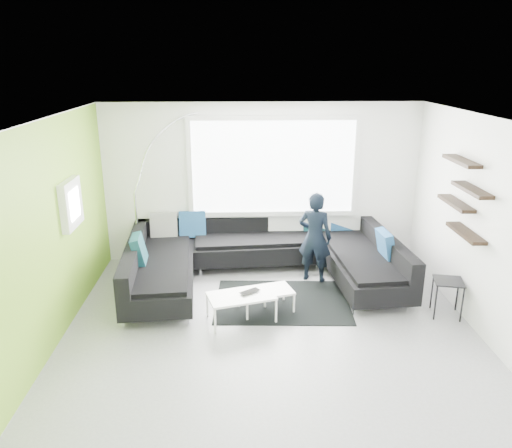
{
  "coord_description": "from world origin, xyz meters",
  "views": [
    {
      "loc": [
        -0.42,
        -6.01,
        3.47
      ],
      "look_at": [
        -0.16,
        0.9,
        1.18
      ],
      "focal_mm": 35.0,
      "sensor_mm": 36.0,
      "label": 1
    }
  ],
  "objects_px": {
    "side_table": "(447,298)",
    "sectional_sofa": "(262,261)",
    "coffee_table": "(254,303)",
    "arc_lamp": "(135,193)",
    "person": "(315,237)",
    "laptop": "(252,293)"
  },
  "relations": [
    {
      "from": "side_table",
      "to": "sectional_sofa",
      "type": "bearing_deg",
      "value": 155.81
    },
    {
      "from": "coffee_table",
      "to": "side_table",
      "type": "height_order",
      "value": "side_table"
    },
    {
      "from": "sectional_sofa",
      "to": "arc_lamp",
      "type": "xyz_separation_m",
      "value": [
        -2.12,
        0.78,
        0.93
      ]
    },
    {
      "from": "sectional_sofa",
      "to": "person",
      "type": "distance_m",
      "value": 0.92
    },
    {
      "from": "coffee_table",
      "to": "arc_lamp",
      "type": "bearing_deg",
      "value": 120.84
    },
    {
      "from": "person",
      "to": "laptop",
      "type": "height_order",
      "value": "person"
    },
    {
      "from": "sectional_sofa",
      "to": "laptop",
      "type": "xyz_separation_m",
      "value": [
        -0.21,
        -1.15,
        -0.01
      ]
    },
    {
      "from": "arc_lamp",
      "to": "coffee_table",
      "type": "bearing_deg",
      "value": -57.04
    },
    {
      "from": "sectional_sofa",
      "to": "arc_lamp",
      "type": "bearing_deg",
      "value": 155.52
    },
    {
      "from": "person",
      "to": "arc_lamp",
      "type": "bearing_deg",
      "value": 10.12
    },
    {
      "from": "coffee_table",
      "to": "side_table",
      "type": "relative_size",
      "value": 2.18
    },
    {
      "from": "coffee_table",
      "to": "side_table",
      "type": "distance_m",
      "value": 2.73
    },
    {
      "from": "laptop",
      "to": "side_table",
      "type": "bearing_deg",
      "value": -35.28
    },
    {
      "from": "coffee_table",
      "to": "laptop",
      "type": "distance_m",
      "value": 0.23
    },
    {
      "from": "sectional_sofa",
      "to": "person",
      "type": "xyz_separation_m",
      "value": [
        0.85,
        0.12,
        0.34
      ]
    },
    {
      "from": "sectional_sofa",
      "to": "side_table",
      "type": "bearing_deg",
      "value": -28.5
    },
    {
      "from": "side_table",
      "to": "laptop",
      "type": "distance_m",
      "value": 2.76
    },
    {
      "from": "sectional_sofa",
      "to": "laptop",
      "type": "relative_size",
      "value": 12.51
    },
    {
      "from": "arc_lamp",
      "to": "laptop",
      "type": "relative_size",
      "value": 7.56
    },
    {
      "from": "arc_lamp",
      "to": "laptop",
      "type": "height_order",
      "value": "arc_lamp"
    },
    {
      "from": "sectional_sofa",
      "to": "laptop",
      "type": "distance_m",
      "value": 1.16
    },
    {
      "from": "laptop",
      "to": "person",
      "type": "bearing_deg",
      "value": 14.72
    }
  ]
}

